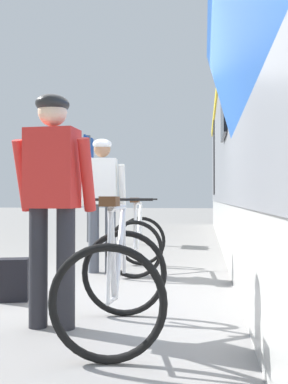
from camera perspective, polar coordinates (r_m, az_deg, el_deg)
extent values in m
plane|color=gray|center=(4.53, -7.26, -13.30)|extent=(80.00, 80.00, 0.00)
cube|color=#2356B2|center=(3.23, 13.25, 13.97)|extent=(0.50, 3.60, 1.65)
cube|color=yellow|center=(6.67, 10.68, 20.63)|extent=(0.04, 19.80, 0.20)
cube|color=black|center=(6.29, 10.64, 10.82)|extent=(0.04, 1.10, 0.80)
cube|color=black|center=(13.34, 9.40, 4.59)|extent=(0.03, 1.10, 2.29)
cylinder|color=#4C515B|center=(5.65, -6.78, -6.21)|extent=(0.14, 0.14, 0.90)
cylinder|color=#4C515B|center=(5.61, -4.55, -6.25)|extent=(0.14, 0.14, 0.90)
cube|color=white|center=(5.61, -5.66, 1.42)|extent=(0.40, 0.27, 0.60)
cylinder|color=white|center=(5.69, -8.18, 0.89)|extent=(0.11, 0.27, 0.56)
cylinder|color=white|center=(5.61, -2.97, 0.91)|extent=(0.11, 0.27, 0.56)
sphere|color=#9E7051|center=(5.64, -5.65, 5.79)|extent=(0.22, 0.22, 0.22)
ellipsoid|color=white|center=(5.65, -5.65, 6.40)|extent=(0.28, 0.30, 0.14)
cylinder|color=#232328|center=(3.36, -14.04, -9.82)|extent=(0.14, 0.14, 0.90)
cylinder|color=#232328|center=(3.27, -10.48, -10.07)|extent=(0.14, 0.14, 0.90)
cube|color=red|center=(3.28, -12.24, 3.10)|extent=(0.39, 0.26, 0.60)
cylinder|color=red|center=(3.42, -16.00, 2.11)|extent=(0.10, 0.26, 0.56)
cylinder|color=red|center=(3.22, -7.70, 2.27)|extent=(0.10, 0.26, 0.56)
sphere|color=beige|center=(3.34, -12.21, 10.49)|extent=(0.22, 0.22, 0.22)
ellipsoid|color=black|center=(3.35, -12.21, 11.50)|extent=(0.26, 0.29, 0.14)
torus|color=black|center=(6.21, -0.38, -6.61)|extent=(0.71, 0.10, 0.71)
torus|color=black|center=(5.20, -1.34, -7.72)|extent=(0.71, 0.10, 0.71)
cylinder|color=white|center=(5.84, -0.68, -4.53)|extent=(0.09, 0.65, 0.63)
cylinder|color=white|center=(5.71, -0.78, -1.59)|extent=(0.09, 0.85, 0.04)
cylinder|color=white|center=(5.42, -1.08, -4.81)|extent=(0.06, 0.28, 0.62)
cylinder|color=white|center=(5.38, -1.15, -7.78)|extent=(0.05, 0.36, 0.08)
cylinder|color=white|center=(5.24, -1.27, -4.65)|extent=(0.03, 0.14, 0.56)
cylinder|color=white|center=(6.17, -0.40, -4.09)|extent=(0.04, 0.08, 0.55)
cylinder|color=black|center=(6.13, -0.42, -0.98)|extent=(0.48, 0.05, 0.02)
cube|color=#4C2D19|center=(5.26, -1.24, -1.10)|extent=(0.12, 0.25, 0.06)
torus|color=black|center=(3.58, -2.69, -10.84)|extent=(0.71, 0.12, 0.71)
torus|color=black|center=(2.58, -4.93, -14.71)|extent=(0.71, 0.12, 0.71)
cylinder|color=silver|center=(3.19, -3.31, -7.54)|extent=(0.10, 0.65, 0.63)
cylinder|color=silver|center=(3.05, -3.54, -2.16)|extent=(0.12, 0.85, 0.04)
cylinder|color=silver|center=(2.77, -4.25, -8.54)|extent=(0.07, 0.28, 0.62)
cylinder|color=silver|center=(2.76, -4.42, -14.37)|extent=(0.06, 0.36, 0.08)
cylinder|color=silver|center=(2.59, -4.74, -8.48)|extent=(0.04, 0.15, 0.56)
cylinder|color=silver|center=(3.51, -2.73, -6.49)|extent=(0.04, 0.08, 0.55)
cylinder|color=black|center=(3.47, -2.76, -1.02)|extent=(0.48, 0.07, 0.02)
cube|color=#4C2D19|center=(2.60, -4.64, -1.27)|extent=(0.12, 0.25, 0.06)
cube|color=black|center=(4.30, -17.15, -11.20)|extent=(0.32, 0.25, 0.40)
cylinder|color=#595B60|center=(9.58, -7.46, 0.45)|extent=(0.08, 0.08, 2.40)
cube|color=#193F99|center=(9.65, -7.45, 6.10)|extent=(0.04, 0.70, 0.44)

